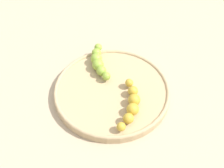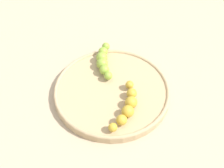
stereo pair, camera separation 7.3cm
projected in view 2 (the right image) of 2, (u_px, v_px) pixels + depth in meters
ground_plane at (112, 94)px, 0.76m from camera, size 2.40×2.40×0.00m
fruit_bowl at (112, 91)px, 0.75m from camera, size 0.29×0.29×0.02m
banana_green at (103, 60)px, 0.80m from camera, size 0.13×0.06×0.03m
banana_spotted at (127, 106)px, 0.69m from camera, size 0.15×0.05×0.03m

